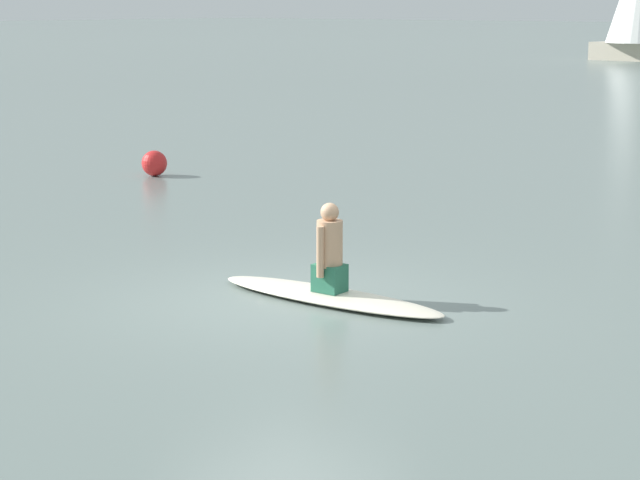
{
  "coord_description": "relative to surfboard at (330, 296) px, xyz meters",
  "views": [
    {
      "loc": [
        8.96,
        -9.7,
        3.47
      ],
      "look_at": [
        0.07,
        0.54,
        0.66
      ],
      "focal_mm": 64.42,
      "sensor_mm": 36.0,
      "label": 1
    }
  ],
  "objects": [
    {
      "name": "surfboard",
      "position": [
        0.0,
        0.0,
        0.0
      ],
      "size": [
        3.2,
        0.96,
        0.11
      ],
      "primitive_type": "ellipsoid",
      "rotation": [
        0.0,
        0.0,
        -3.07
      ],
      "color": "silver",
      "rests_on": "ground"
    },
    {
      "name": "buoy_marker",
      "position": [
        -9.25,
        5.31,
        0.2
      ],
      "size": [
        0.52,
        0.52,
        0.52
      ],
      "primitive_type": "sphere",
      "color": "red",
      "rests_on": "ground"
    },
    {
      "name": "person_paddler",
      "position": [
        0.0,
        0.0,
        0.54
      ],
      "size": [
        0.37,
        0.47,
        1.07
      ],
      "rotation": [
        0.0,
        0.0,
        -3.07
      ],
      "color": "#26664C",
      "rests_on": "surfboard"
    },
    {
      "name": "ground_plane",
      "position": [
        -0.39,
        -0.35,
        -0.06
      ],
      "size": [
        400.0,
        400.0,
        0.0
      ],
      "primitive_type": "plane",
      "color": "slate"
    }
  ]
}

